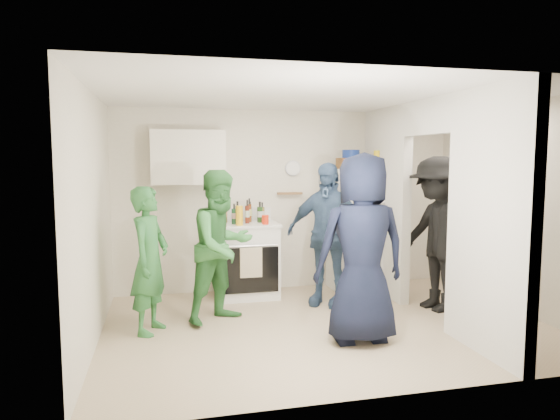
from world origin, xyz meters
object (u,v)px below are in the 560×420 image
at_px(blue_bowl, 351,154).
at_px(person_navy, 362,248).
at_px(wicker_basket, 351,163).
at_px(stove, 246,260).
at_px(person_green_center, 222,246).
at_px(fridge, 358,230).
at_px(person_green_left, 150,260).
at_px(yellow_cup_stack_top, 377,160).
at_px(person_denim, 327,234).
at_px(person_nook, 437,234).

height_order(blue_bowl, person_navy, blue_bowl).
bearing_deg(blue_bowl, wicker_basket, 0.00).
xyz_separation_m(stove, person_green_center, (-0.43, -0.95, 0.36)).
height_order(fridge, person_green_left, fridge).
distance_m(fridge, person_green_left, 3.00).
xyz_separation_m(blue_bowl, person_navy, (-0.62, -1.93, -0.95)).
distance_m(blue_bowl, yellow_cup_stack_top, 0.36).
bearing_deg(person_navy, person_denim, -91.68).
bearing_deg(yellow_cup_stack_top, person_denim, -151.27).
height_order(fridge, person_navy, person_navy).
xyz_separation_m(person_green_left, person_green_center, (0.78, 0.20, 0.08)).
height_order(stove, person_denim, person_denim).
xyz_separation_m(fridge, person_green_left, (-2.78, -1.12, -0.07)).
height_order(yellow_cup_stack_top, person_denim, yellow_cup_stack_top).
bearing_deg(blue_bowl, person_navy, -107.91).
height_order(blue_bowl, person_denim, blue_bowl).
height_order(fridge, person_nook, person_nook).
bearing_deg(fridge, yellow_cup_stack_top, -24.44).
distance_m(wicker_basket, person_nook, 1.56).
relative_size(stove, person_nook, 0.53).
relative_size(fridge, person_green_center, 0.99).
bearing_deg(person_green_center, person_navy, -69.68).
relative_size(person_green_left, person_green_center, 0.90).
relative_size(yellow_cup_stack_top, person_green_left, 0.16).
bearing_deg(person_green_left, person_green_center, -52.33).
xyz_separation_m(wicker_basket, person_navy, (-0.62, -1.93, -0.82)).
bearing_deg(wicker_basket, person_nook, -58.77).
relative_size(blue_bowl, person_nook, 0.13).
distance_m(fridge, wicker_basket, 0.93).
xyz_separation_m(yellow_cup_stack_top, person_green_center, (-2.22, -0.82, -0.96)).
xyz_separation_m(person_green_left, person_navy, (2.06, -0.76, 0.17)).
xyz_separation_m(fridge, person_green_center, (-2.00, -0.92, 0.01)).
height_order(stove, blue_bowl, blue_bowl).
bearing_deg(wicker_basket, stove, -179.22).
bearing_deg(person_green_center, blue_bowl, -5.63).
distance_m(stove, person_denim, 1.17).
bearing_deg(person_green_center, wicker_basket, -5.63).
relative_size(fridge, blue_bowl, 7.06).
bearing_deg(person_green_left, yellow_cup_stack_top, -47.88).
height_order(person_green_center, person_denim, person_denim).
bearing_deg(person_denim, person_green_left, -128.91).
relative_size(fridge, person_green_left, 1.09).
relative_size(person_green_center, person_nook, 0.92).
xyz_separation_m(stove, blue_bowl, (1.47, 0.02, 1.40)).
xyz_separation_m(yellow_cup_stack_top, person_nook, (0.36, -0.98, -0.89)).
relative_size(yellow_cup_stack_top, person_green_center, 0.15).
relative_size(wicker_basket, person_green_left, 0.23).
relative_size(wicker_basket, person_green_center, 0.20).
bearing_deg(person_green_left, person_denim, -52.37).
bearing_deg(person_nook, stove, -128.39).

